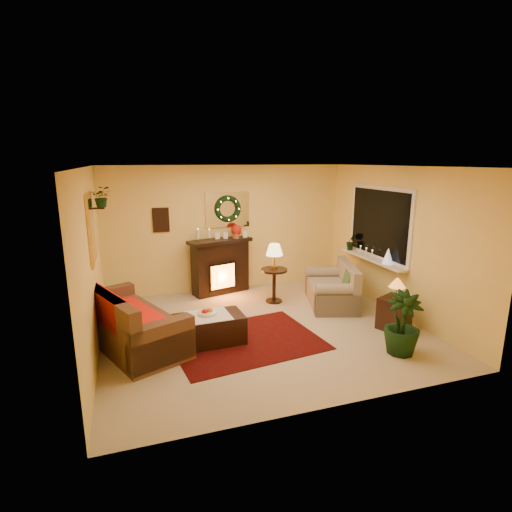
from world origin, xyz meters
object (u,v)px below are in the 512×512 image
object	(u,v)px
side_table_round	(274,286)
coffee_table	(209,330)
loveseat	(331,283)
fireplace	(220,267)
sofa	(131,317)
end_table_square	(394,313)

from	to	relation	value
side_table_round	coffee_table	bearing A→B (deg)	-138.55
loveseat	fireplace	bearing A→B (deg)	161.01
fireplace	loveseat	bearing A→B (deg)	-51.51
fireplace	coffee_table	world-z (taller)	fireplace
sofa	side_table_round	size ratio (longest dim) A/B	3.17
loveseat	side_table_round	distance (m)	1.09
fireplace	end_table_square	distance (m)	3.53
sofa	loveseat	size ratio (longest dim) A/B	1.54
sofa	loveseat	bearing A→B (deg)	-13.97
sofa	end_table_square	world-z (taller)	sofa
coffee_table	end_table_square	bearing A→B (deg)	-10.97
sofa	fireplace	bearing A→B (deg)	23.69
end_table_square	coffee_table	size ratio (longest dim) A/B	0.51
coffee_table	sofa	bearing A→B (deg)	160.27
side_table_round	end_table_square	distance (m)	2.30
sofa	side_table_round	bearing A→B (deg)	-1.61
sofa	loveseat	world-z (taller)	sofa
fireplace	end_table_square	bearing A→B (deg)	-65.30
side_table_round	coffee_table	world-z (taller)	side_table_round
sofa	side_table_round	world-z (taller)	sofa
coffee_table	side_table_round	bearing A→B (deg)	38.75
side_table_round	coffee_table	size ratio (longest dim) A/B	0.64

